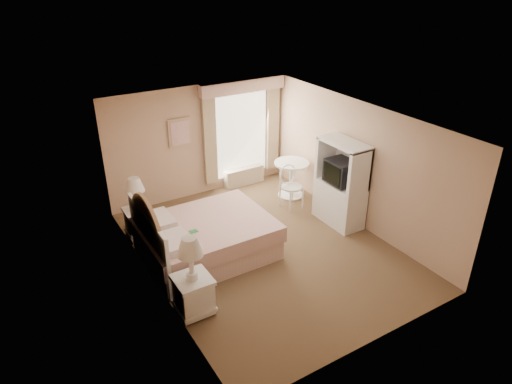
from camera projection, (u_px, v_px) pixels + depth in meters
room at (266, 189)px, 7.95m from camera, size 4.21×5.51×2.51m
window at (243, 131)px, 10.42m from camera, size 2.05×0.22×2.51m
framed_art at (180, 133)px, 9.67m from camera, size 0.52×0.04×0.62m
bed at (201, 239)px, 8.12m from camera, size 2.27×1.79×1.58m
nightstand_near at (193, 285)px, 6.76m from camera, size 0.54×0.54×1.30m
nightstand_far at (138, 215)px, 8.71m from camera, size 0.51×0.51×1.22m
round_table at (291, 174)px, 10.21m from camera, size 0.78×0.78×0.82m
cafe_chair at (290, 183)px, 9.78m from camera, size 0.49×0.49×0.94m
armoire at (340, 190)px, 9.08m from camera, size 0.53×1.05×1.75m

